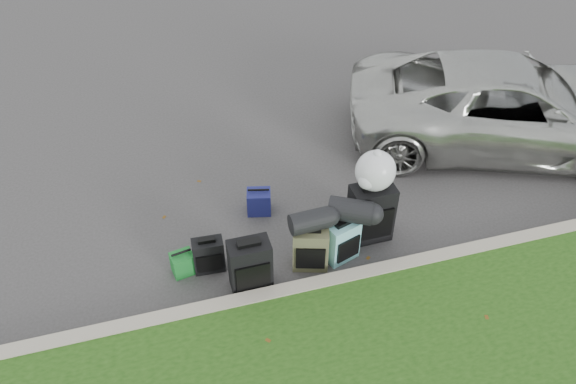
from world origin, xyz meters
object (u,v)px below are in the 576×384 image
object	(u,v)px
tote_green	(183,263)
suitcase_olive	(310,248)
suitcase_large_black_left	(250,265)
tote_navy	(259,202)
suitcase_teal	(342,241)
suitcase_large_black_right	(371,213)
suv	(508,105)
suitcase_small_black	(209,255)

from	to	relation	value
tote_green	suitcase_olive	bearing A→B (deg)	-22.08
suitcase_large_black_left	tote_navy	bearing A→B (deg)	72.05
tote_navy	suitcase_teal	bearing A→B (deg)	-40.98
suitcase_large_black_left	tote_navy	distance (m)	1.33
suitcase_olive	suitcase_large_black_right	bearing A→B (deg)	33.86
suitcase_large_black_left	suitcase_teal	distance (m)	1.20
suv	tote_green	distance (m)	5.43
suitcase_large_black_left	tote_green	world-z (taller)	suitcase_large_black_left
suv	suitcase_olive	xyz separation A→B (m)	(-3.70, -1.70, -0.38)
suitcase_small_black	suitcase_large_black_right	distance (m)	2.09
suitcase_olive	suitcase_small_black	bearing A→B (deg)	-176.03
suitcase_olive	suitcase_large_black_right	distance (m)	0.93
tote_navy	suitcase_small_black	bearing A→B (deg)	-120.68
suitcase_small_black	suitcase_large_black_right	size ratio (longest dim) A/B	0.57
tote_green	suitcase_large_black_left	bearing A→B (deg)	-40.71
suitcase_large_black_left	suitcase_large_black_right	distance (m)	1.71
suv	suitcase_teal	xyz separation A→B (m)	(-3.28, -1.68, -0.39)
suitcase_small_black	suv	bearing A→B (deg)	19.36
suitcase_small_black	suitcase_teal	size ratio (longest dim) A/B	0.82
suitcase_large_black_right	suitcase_teal	bearing A→B (deg)	-152.47
suitcase_olive	suitcase_teal	bearing A→B (deg)	19.07
suitcase_olive	suitcase_large_black_right	size ratio (longest dim) A/B	0.72
suv	tote_green	xyz separation A→B (m)	(-5.22, -1.39, -0.52)
suitcase_olive	suitcase_large_black_right	world-z (taller)	suitcase_large_black_right
suitcase_large_black_left	suv	bearing A→B (deg)	22.02
suitcase_olive	tote_navy	xyz separation A→B (m)	(-0.37, 1.13, -0.12)
suv	suitcase_olive	world-z (taller)	suv
suv	tote_green	bearing A→B (deg)	125.86
suitcase_olive	tote_navy	distance (m)	1.19
suv	tote_navy	xyz separation A→B (m)	(-4.07, -0.57, -0.50)
suitcase_teal	tote_navy	distance (m)	1.37
tote_navy	suitcase_olive	bearing A→B (deg)	-57.91
suitcase_large_black_right	tote_green	distance (m)	2.42
suitcase_large_black_left	suitcase_olive	world-z (taller)	suitcase_large_black_left
suitcase_small_black	tote_navy	distance (m)	1.19
suitcase_small_black	suitcase_olive	xyz separation A→B (m)	(1.20, -0.28, 0.06)
suitcase_small_black	tote_green	size ratio (longest dim) A/B	1.54
suv	suitcase_large_black_left	world-z (taller)	suv
suitcase_teal	tote_navy	world-z (taller)	suitcase_teal
suv	suitcase_small_black	size ratio (longest dim) A/B	10.38
suitcase_large_black_right	tote_navy	size ratio (longest dim) A/B	2.39
suitcase_small_black	suitcase_teal	bearing A→B (deg)	-6.04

